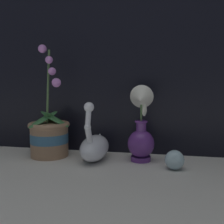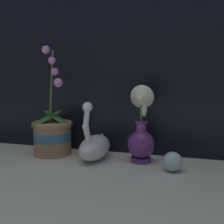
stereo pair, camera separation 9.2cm
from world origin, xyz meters
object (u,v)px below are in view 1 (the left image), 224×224
glass_sphere (175,160)px  swan_figurine (95,146)px  orchid_potted_plant (49,134)px  blue_vase (141,131)px

glass_sphere → swan_figurine: bearing=169.1°
orchid_potted_plant → swan_figurine: 0.18m
orchid_potted_plant → glass_sphere: orchid_potted_plant is taller
blue_vase → glass_sphere: size_ratio=4.30×
orchid_potted_plant → swan_figurine: bearing=-5.3°
swan_figurine → glass_sphere: (0.28, -0.05, -0.02)m
orchid_potted_plant → blue_vase: 0.35m
swan_figurine → glass_sphere: bearing=-10.9°
orchid_potted_plant → swan_figurine: orchid_potted_plant is taller
orchid_potted_plant → blue_vase: size_ratio=1.54×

